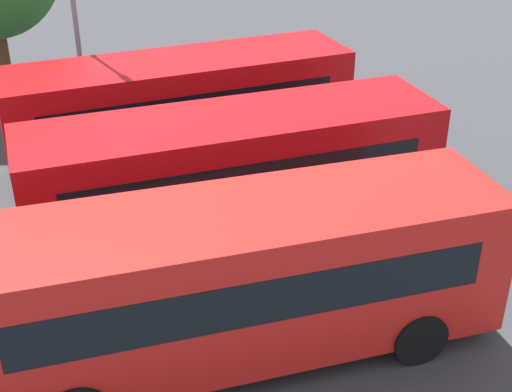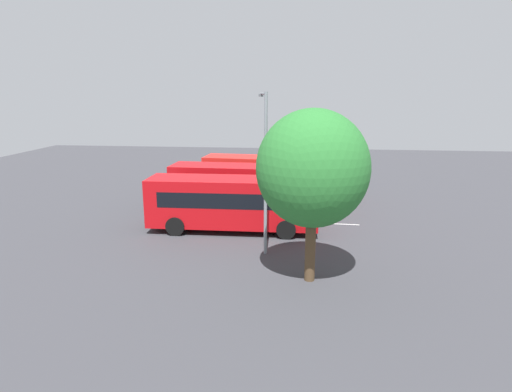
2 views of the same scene
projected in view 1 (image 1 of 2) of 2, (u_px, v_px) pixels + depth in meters
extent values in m
plane|color=#38383D|center=(208.00, 235.00, 17.35)|extent=(67.75, 67.75, 0.00)
cube|color=red|center=(239.00, 277.00, 12.84)|extent=(9.86, 3.29, 2.71)
cube|color=black|center=(479.00, 203.00, 13.72)|extent=(0.29, 2.24, 1.14)
cube|color=black|center=(222.00, 227.00, 13.73)|extent=(8.12, 0.71, 0.87)
cube|color=black|center=(260.00, 302.00, 11.64)|extent=(8.12, 0.71, 0.87)
cube|color=black|center=(483.00, 183.00, 13.51)|extent=(0.26, 2.04, 0.32)
cube|color=black|center=(467.00, 282.00, 14.62)|extent=(0.28, 2.35, 0.36)
cylinder|color=black|center=(364.00, 267.00, 15.23)|extent=(1.09, 0.36, 1.08)
cylinder|color=black|center=(419.00, 338.00, 13.19)|extent=(1.09, 0.36, 1.08)
cylinder|color=black|center=(67.00, 320.00, 13.64)|extent=(1.09, 0.36, 1.08)
cube|color=#B70C11|center=(234.00, 171.00, 16.58)|extent=(9.76, 2.85, 2.71)
cube|color=black|center=(418.00, 115.00, 17.64)|extent=(0.19, 2.25, 1.14)
cube|color=black|center=(218.00, 137.00, 17.45)|extent=(8.14, 0.34, 0.87)
cube|color=black|center=(251.00, 181.00, 15.40)|extent=(8.14, 0.34, 0.87)
cube|color=black|center=(420.00, 98.00, 17.43)|extent=(0.16, 2.04, 0.32)
cube|color=black|center=(411.00, 182.00, 18.55)|extent=(0.17, 2.35, 0.36)
cylinder|color=black|center=(331.00, 174.00, 19.07)|extent=(1.08, 0.31, 1.08)
cylinder|color=black|center=(373.00, 217.00, 17.06)|extent=(1.08, 0.31, 1.08)
cylinder|color=black|center=(97.00, 213.00, 17.25)|extent=(1.08, 0.31, 1.08)
cylinder|color=black|center=(114.00, 266.00, 15.24)|extent=(1.08, 0.31, 1.08)
cube|color=#B70C11|center=(180.00, 106.00, 20.19)|extent=(9.72, 2.68, 2.71)
cube|color=black|center=(332.00, 61.00, 21.42)|extent=(0.15, 2.24, 1.14)
cube|color=black|center=(167.00, 81.00, 21.04)|extent=(8.14, 0.19, 0.87)
cube|color=black|center=(193.00, 110.00, 19.02)|extent=(8.14, 0.19, 0.87)
cube|color=black|center=(334.00, 46.00, 21.22)|extent=(0.13, 2.04, 0.32)
cube|color=black|center=(330.00, 118.00, 22.33)|extent=(0.13, 2.35, 0.36)
cylinder|color=black|center=(264.00, 114.00, 22.77)|extent=(1.08, 0.29, 1.08)
cylinder|color=black|center=(296.00, 143.00, 20.80)|extent=(1.08, 0.29, 1.08)
cylinder|color=black|center=(68.00, 145.00, 20.72)|extent=(1.08, 0.29, 1.08)
cylinder|color=black|center=(83.00, 180.00, 18.75)|extent=(1.08, 0.29, 1.08)
cylinder|color=gray|center=(74.00, 6.00, 21.28)|extent=(0.16, 0.16, 7.88)
cylinder|color=#4C3823|center=(4.00, 63.00, 24.13)|extent=(0.44, 0.44, 3.12)
cube|color=silver|center=(237.00, 282.00, 15.65)|extent=(13.67, 0.65, 0.01)
cube|color=silver|center=(184.00, 197.00, 19.05)|extent=(13.67, 0.65, 0.01)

